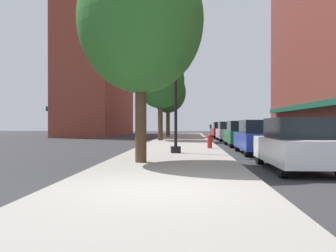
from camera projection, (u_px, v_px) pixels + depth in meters
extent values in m
plane|color=#2D2D30|center=(236.00, 144.00, 25.00)|extent=(90.00, 90.00, 0.00)
cube|color=gray|center=(181.00, 143.00, 26.24)|extent=(4.80, 50.00, 0.12)
cube|color=#144C38|center=(323.00, 104.00, 28.51)|extent=(0.90, 34.00, 0.50)
cube|color=brown|center=(99.00, 67.00, 44.83)|extent=(6.00, 18.00, 17.65)
cube|color=#144C38|center=(73.00, 111.00, 45.07)|extent=(0.90, 15.30, 0.50)
cylinder|color=black|center=(176.00, 150.00, 16.20)|extent=(0.48, 0.48, 0.30)
cylinder|color=black|center=(176.00, 91.00, 16.18)|extent=(0.14, 0.14, 5.20)
sphere|color=silver|center=(176.00, 31.00, 16.16)|extent=(0.44, 0.44, 0.44)
cylinder|color=red|center=(210.00, 143.00, 19.32)|extent=(0.26, 0.26, 0.62)
sphere|color=red|center=(210.00, 136.00, 19.32)|extent=(0.24, 0.24, 0.24)
cylinder|color=red|center=(212.00, 141.00, 19.31)|extent=(0.12, 0.10, 0.10)
cylinder|color=slate|center=(211.00, 136.00, 22.72)|extent=(0.06, 0.06, 1.05)
cube|color=#33383D|center=(211.00, 126.00, 22.72)|extent=(0.14, 0.09, 0.26)
cylinder|color=#4C3823|center=(160.00, 119.00, 28.74)|extent=(0.40, 0.40, 3.43)
ellipsoid|color=#235B23|center=(160.00, 81.00, 28.72)|extent=(3.99, 3.99, 4.59)
cylinder|color=#4C3823|center=(168.00, 121.00, 36.05)|extent=(0.40, 0.40, 3.24)
ellipsoid|color=#235B23|center=(168.00, 92.00, 36.03)|extent=(3.72, 3.72, 4.28)
cylinder|color=#4C3823|center=(141.00, 115.00, 12.28)|extent=(0.40, 0.40, 3.33)
ellipsoid|color=#2D6B28|center=(141.00, 21.00, 12.26)|extent=(4.43, 4.43, 5.10)
cylinder|color=black|center=(260.00, 155.00, 12.67)|extent=(0.22, 0.64, 0.64)
cylinder|color=black|center=(303.00, 156.00, 12.58)|extent=(0.22, 0.64, 0.64)
cylinder|color=black|center=(283.00, 166.00, 9.48)|extent=(0.22, 0.64, 0.64)
cube|color=silver|center=(295.00, 150.00, 11.02)|extent=(1.80, 4.30, 0.76)
cube|color=black|center=(296.00, 128.00, 10.87)|extent=(1.56, 2.20, 0.64)
cylinder|color=black|center=(237.00, 145.00, 18.62)|extent=(0.22, 0.64, 0.64)
cylinder|color=black|center=(267.00, 145.00, 18.53)|extent=(0.22, 0.64, 0.64)
cylinder|color=black|center=(247.00, 150.00, 15.43)|extent=(0.22, 0.64, 0.64)
cylinder|color=black|center=(283.00, 150.00, 15.33)|extent=(0.22, 0.64, 0.64)
cube|color=#1E389E|center=(258.00, 141.00, 16.98)|extent=(1.80, 4.30, 0.76)
cube|color=black|center=(258.00, 127.00, 16.82)|extent=(1.56, 2.20, 0.64)
cylinder|color=black|center=(226.00, 140.00, 24.38)|extent=(0.22, 0.64, 0.64)
cylinder|color=black|center=(248.00, 140.00, 24.28)|extent=(0.22, 0.64, 0.64)
cylinder|color=black|center=(231.00, 143.00, 21.19)|extent=(0.22, 0.64, 0.64)
cylinder|color=black|center=(257.00, 143.00, 21.09)|extent=(0.22, 0.64, 0.64)
cube|color=#196638|center=(240.00, 137.00, 22.73)|extent=(1.80, 4.30, 0.76)
cube|color=black|center=(241.00, 126.00, 22.58)|extent=(1.56, 2.20, 0.64)
cylinder|color=black|center=(217.00, 136.00, 31.75)|extent=(0.22, 0.64, 0.64)
cylinder|color=black|center=(235.00, 136.00, 31.66)|extent=(0.22, 0.64, 0.64)
cylinder|color=black|center=(220.00, 138.00, 28.56)|extent=(0.22, 0.64, 0.64)
cylinder|color=black|center=(240.00, 138.00, 28.46)|extent=(0.22, 0.64, 0.64)
cube|color=#B2B2BA|center=(228.00, 133.00, 30.10)|extent=(1.80, 4.30, 0.76)
cube|color=black|center=(228.00, 125.00, 29.95)|extent=(1.56, 2.20, 0.64)
cylinder|color=black|center=(213.00, 134.00, 38.38)|extent=(0.22, 0.64, 0.64)
cylinder|color=black|center=(227.00, 134.00, 38.28)|extent=(0.22, 0.64, 0.64)
cylinder|color=black|center=(215.00, 135.00, 35.18)|extent=(0.22, 0.64, 0.64)
cylinder|color=black|center=(230.00, 135.00, 35.09)|extent=(0.22, 0.64, 0.64)
cube|color=red|center=(221.00, 132.00, 36.73)|extent=(1.80, 4.30, 0.76)
cube|color=black|center=(221.00, 125.00, 36.57)|extent=(1.56, 2.20, 0.64)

